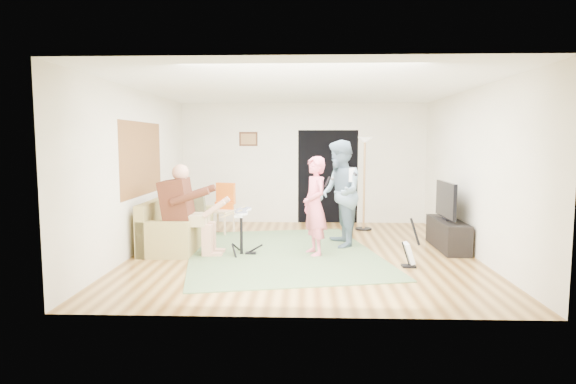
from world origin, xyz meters
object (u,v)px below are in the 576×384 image
(drum_kit, at_px, (241,235))
(torchiere_lamp, at_px, (364,167))
(tv_cabinet, at_px, (448,234))
(guitar_spare, at_px, (409,253))
(television, at_px, (446,200))
(singer, at_px, (315,206))
(dining_chair, at_px, (222,216))
(guitarist, at_px, (339,194))
(sofa, at_px, (174,230))

(drum_kit, distance_m, torchiere_lamp, 3.41)
(tv_cabinet, bearing_deg, guitar_spare, -126.23)
(drum_kit, xyz_separation_m, television, (3.45, 0.58, 0.52))
(guitar_spare, bearing_deg, television, 55.27)
(singer, height_order, dining_chair, singer)
(drum_kit, relative_size, guitarist, 0.40)
(guitar_spare, height_order, dining_chair, dining_chair)
(sofa, xyz_separation_m, guitarist, (2.93, 0.05, 0.66))
(drum_kit, bearing_deg, tv_cabinet, 9.41)
(singer, xyz_separation_m, television, (2.26, 0.55, 0.05))
(torchiere_lamp, xyz_separation_m, tv_cabinet, (1.23, -1.76, -1.08))
(guitarist, bearing_deg, television, 79.84)
(torchiere_lamp, height_order, dining_chair, torchiere_lamp)
(guitarist, bearing_deg, dining_chair, -122.96)
(guitar_spare, relative_size, television, 0.72)
(drum_kit, bearing_deg, guitarist, 23.05)
(sofa, xyz_separation_m, torchiere_lamp, (3.56, 1.69, 1.05))
(guitar_spare, distance_m, television, 1.66)
(guitar_spare, relative_size, torchiere_lamp, 0.38)
(drum_kit, bearing_deg, dining_chair, 109.32)
(sofa, relative_size, tv_cabinet, 1.48)
(torchiere_lamp, xyz_separation_m, dining_chair, (-2.91, -0.51, -0.97))
(guitar_spare, height_order, television, television)
(guitarist, height_order, guitar_spare, guitarist)
(guitarist, relative_size, guitar_spare, 2.56)
(dining_chair, bearing_deg, singer, -24.79)
(drum_kit, distance_m, singer, 1.28)
(torchiere_lamp, distance_m, tv_cabinet, 2.40)
(torchiere_lamp, bearing_deg, dining_chair, -170.15)
(tv_cabinet, bearing_deg, television, 180.00)
(singer, distance_m, guitar_spare, 1.67)
(guitar_spare, height_order, tv_cabinet, guitar_spare)
(singer, height_order, tv_cabinet, singer)
(torchiere_lamp, bearing_deg, tv_cabinet, -54.97)
(torchiere_lamp, distance_m, dining_chair, 3.11)
(singer, xyz_separation_m, guitar_spare, (1.38, -0.72, -0.59))
(sofa, distance_m, torchiere_lamp, 4.08)
(singer, distance_m, guitarist, 0.81)
(singer, bearing_deg, guitarist, 125.30)
(guitarist, distance_m, tv_cabinet, 1.99)
(drum_kit, distance_m, tv_cabinet, 3.55)
(drum_kit, height_order, guitarist, guitarist)
(dining_chair, relative_size, tv_cabinet, 0.72)
(drum_kit, relative_size, television, 0.74)
(torchiere_lamp, bearing_deg, sofa, -154.62)
(sofa, relative_size, dining_chair, 2.05)
(guitarist, relative_size, torchiere_lamp, 0.97)
(sofa, height_order, guitarist, guitarist)
(guitarist, bearing_deg, guitar_spare, 27.68)
(tv_cabinet, bearing_deg, sofa, 179.17)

